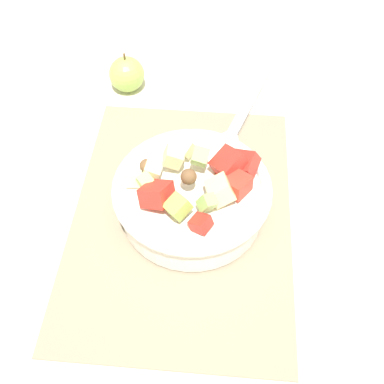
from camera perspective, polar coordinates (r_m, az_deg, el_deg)
ground_plane at (r=0.71m, az=-1.20°, el=-2.89°), size 2.40×2.40×0.00m
placemat at (r=0.71m, az=-1.20°, el=-2.75°), size 0.46×0.32×0.01m
salad_bowl at (r=0.68m, az=0.05°, el=-0.31°), size 0.23×0.23×0.10m
serving_spoon at (r=0.83m, az=5.45°, el=8.21°), size 0.23×0.10×0.01m
whole_apple at (r=0.90m, az=-7.82°, el=13.80°), size 0.06×0.06×0.08m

